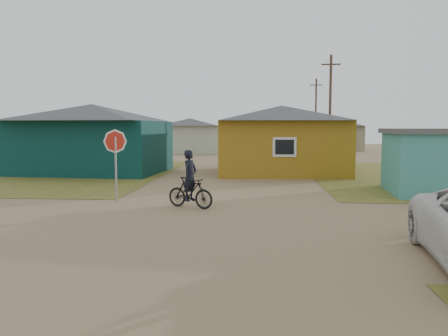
{
  "coord_description": "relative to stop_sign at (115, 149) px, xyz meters",
  "views": [
    {
      "loc": [
        1.17,
        -11.39,
        2.65
      ],
      "look_at": [
        0.03,
        3.0,
        1.3
      ],
      "focal_mm": 35.0,
      "sensor_mm": 36.0,
      "label": 1
    }
  ],
  "objects": [
    {
      "name": "house_yellow",
      "position": [
        6.35,
        10.41,
        0.11
      ],
      "size": [
        7.72,
        6.76,
        3.9
      ],
      "color": "#9A6F17",
      "rests_on": "ground"
    },
    {
      "name": "house_pale_north",
      "position": [
        -10.15,
        42.41,
        -0.14
      ],
      "size": [
        6.28,
        5.81,
        3.4
      ],
      "color": "#B0B99F",
      "rests_on": "ground"
    },
    {
      "name": "ground",
      "position": [
        3.85,
        -3.59,
        -1.89
      ],
      "size": [
        120.0,
        120.0,
        0.0
      ],
      "primitive_type": "plane",
      "color": "#8F7653"
    },
    {
      "name": "stop_sign",
      "position": [
        0.0,
        0.0,
        0.0
      ],
      "size": [
        0.83,
        0.24,
        2.58
      ],
      "color": "gray",
      "rests_on": "ground"
    },
    {
      "name": "utility_pole_near",
      "position": [
        10.35,
        18.41,
        2.25
      ],
      "size": [
        1.4,
        0.2,
        8.0
      ],
      "color": "#503B30",
      "rests_on": "ground"
    },
    {
      "name": "house_beige_east",
      "position": [
        13.85,
        36.41,
        -0.03
      ],
      "size": [
        6.95,
        6.05,
        3.6
      ],
      "color": "gray",
      "rests_on": "ground"
    },
    {
      "name": "house_pale_west",
      "position": [
        -2.15,
        30.41,
        -0.03
      ],
      "size": [
        7.04,
        6.15,
        3.6
      ],
      "color": "#B0B99F",
      "rests_on": "ground"
    },
    {
      "name": "utility_pole_far",
      "position": [
        11.35,
        34.41,
        2.25
      ],
      "size": [
        1.4,
        0.2,
        8.0
      ],
      "color": "#503B30",
      "rests_on": "ground"
    },
    {
      "name": "house_teal",
      "position": [
        -4.65,
        9.91,
        0.16
      ],
      "size": [
        8.93,
        7.08,
        4.0
      ],
      "color": "#082F2D",
      "rests_on": "ground"
    },
    {
      "name": "grass_nw",
      "position": [
        -10.15,
        9.41,
        -1.88
      ],
      "size": [
        20.0,
        18.0,
        0.0
      ],
      "primitive_type": "cube",
      "color": "olive",
      "rests_on": "ground"
    },
    {
      "name": "cyclist",
      "position": [
        2.79,
        -0.92,
        -1.19
      ],
      "size": [
        1.74,
        1.11,
        1.91
      ],
      "color": "black",
      "rests_on": "ground"
    }
  ]
}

